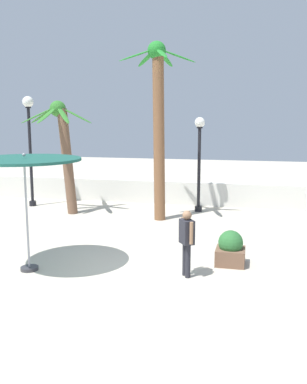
{
  "coord_description": "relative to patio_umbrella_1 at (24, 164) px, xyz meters",
  "views": [
    {
      "loc": [
        2.92,
        -9.35,
        3.53
      ],
      "look_at": [
        0.0,
        2.84,
        1.4
      ],
      "focal_mm": 40.7,
      "sensor_mm": 36.0,
      "label": 1
    }
  ],
  "objects": [
    {
      "name": "palm_tree_0",
      "position": [
        1.79,
        5.78,
        1.13
      ],
      "size": [
        2.47,
        2.52,
        6.06
      ],
      "color": "brown",
      "rests_on": "ground_plane"
    },
    {
      "name": "lamp_post_1",
      "position": [
        -3.73,
        6.95,
        0.48
      ],
      "size": [
        0.44,
        0.44,
        4.39
      ],
      "color": "black",
      "rests_on": "ground_plane"
    },
    {
      "name": "guest_0",
      "position": [
        3.66,
        0.45,
        -1.59
      ],
      "size": [
        0.4,
        0.48,
        1.52
      ],
      "color": "#26262D",
      "rests_on": "ground_plane"
    },
    {
      "name": "planter",
      "position": [
        4.57,
        1.52,
        -2.12
      ],
      "size": [
        0.7,
        0.7,
        0.85
      ],
      "color": "brown",
      "rests_on": "ground_plane"
    },
    {
      "name": "ground_plane",
      "position": [
        2.2,
        0.51,
        -2.5
      ],
      "size": [
        56.0,
        56.0,
        0.0
      ],
      "primitive_type": "plane",
      "color": "beige"
    },
    {
      "name": "patio_umbrella_1",
      "position": [
        0.0,
        0.0,
        0.0
      ],
      "size": [
        2.56,
        2.56,
        2.76
      ],
      "color": "#333338",
      "rests_on": "ground_plane"
    },
    {
      "name": "boundary_wall",
      "position": [
        2.2,
        8.63,
        -2.03
      ],
      "size": [
        25.2,
        0.3,
        0.95
      ],
      "primitive_type": "cube",
      "color": "silver",
      "rests_on": "ground_plane"
    },
    {
      "name": "lamp_post_0",
      "position": [
        2.99,
        7.46,
        -0.23
      ],
      "size": [
        0.38,
        0.38,
        3.57
      ],
      "color": "black",
      "rests_on": "ground_plane"
    },
    {
      "name": "palm_tree_1",
      "position": [
        -1.82,
        6.0,
        0.13
      ],
      "size": [
        2.63,
        2.64,
        4.17
      ],
      "color": "brown",
      "rests_on": "ground_plane"
    }
  ]
}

